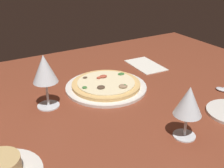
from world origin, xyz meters
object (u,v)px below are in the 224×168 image
(pizza_main, at_px, (106,85))
(spoon, at_px, (223,89))
(wine_glass_near, at_px, (189,103))
(paper_menu, at_px, (145,65))
(wine_glass_far, at_px, (45,71))

(pizza_main, relative_size, spoon, 3.23)
(wine_glass_near, bearing_deg, pizza_main, -83.78)
(spoon, bearing_deg, wine_glass_near, 23.82)
(paper_menu, relative_size, spoon, 2.02)
(wine_glass_far, relative_size, paper_menu, 0.95)
(wine_glass_near, bearing_deg, wine_glass_far, -52.30)
(pizza_main, bearing_deg, wine_glass_near, 96.22)
(pizza_main, height_order, spoon, pizza_main)
(wine_glass_far, height_order, wine_glass_near, wine_glass_far)
(pizza_main, relative_size, wine_glass_near, 1.98)
(paper_menu, xyz_separation_m, spoon, (-0.10, 0.34, 0.00))
(wine_glass_far, distance_m, spoon, 0.64)
(wine_glass_near, relative_size, paper_menu, 0.81)
(wine_glass_far, distance_m, paper_menu, 0.52)
(pizza_main, height_order, paper_menu, pizza_main)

